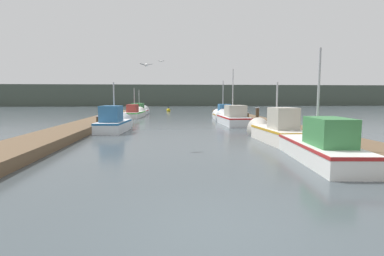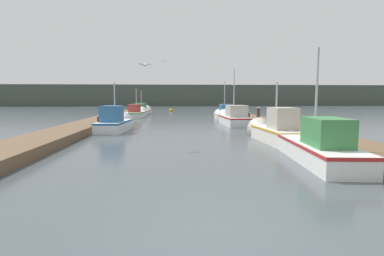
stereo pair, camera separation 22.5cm
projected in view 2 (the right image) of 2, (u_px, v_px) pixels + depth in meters
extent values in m
plane|color=#424C51|center=(208.00, 234.00, 4.82)|extent=(200.00, 200.00, 0.00)
cube|color=brown|center=(85.00, 126.00, 20.24)|extent=(2.25, 40.00, 0.42)
cube|color=brown|center=(271.00, 125.00, 21.10)|extent=(2.25, 40.00, 0.42)
cube|color=#424C42|center=(174.00, 96.00, 77.58)|extent=(120.00, 16.00, 4.99)
cube|color=silver|center=(318.00, 152.00, 10.09)|extent=(1.92, 4.97, 0.65)
cube|color=#AB2424|center=(319.00, 145.00, 10.06)|extent=(1.96, 5.00, 0.10)
cone|color=silver|center=(291.00, 140.00, 13.12)|extent=(1.50, 1.38, 1.38)
cube|color=#387A42|center=(327.00, 132.00, 9.40)|extent=(1.23, 1.86, 0.89)
cylinder|color=#B2B2B7|center=(317.00, 95.00, 10.25)|extent=(0.08, 0.08, 3.20)
cube|color=silver|center=(278.00, 135.00, 14.34)|extent=(1.56, 3.98, 0.69)
cube|color=gold|center=(278.00, 129.00, 14.31)|extent=(1.59, 4.01, 0.10)
cone|color=silver|center=(261.00, 130.00, 16.74)|extent=(1.37, 0.96, 1.34)
cube|color=#B2AD9E|center=(283.00, 118.00, 13.77)|extent=(1.10, 1.37, 1.00)
cylinder|color=#B2B2B7|center=(276.00, 105.00, 14.48)|extent=(0.08, 0.08, 2.20)
cube|color=silver|center=(114.00, 126.00, 18.81)|extent=(1.79, 3.82, 0.67)
cube|color=#165B9B|center=(114.00, 122.00, 18.78)|extent=(1.82, 3.85, 0.10)
cone|color=silver|center=(123.00, 123.00, 21.02)|extent=(1.48, 0.84, 1.43)
cube|color=#2D6699|center=(112.00, 114.00, 18.26)|extent=(1.25, 1.57, 0.97)
cylinder|color=#B2B2B7|center=(115.00, 102.00, 18.92)|extent=(0.08, 0.08, 2.42)
cube|color=silver|center=(235.00, 121.00, 23.38)|extent=(1.83, 4.63, 0.67)
cube|color=#B51515|center=(235.00, 117.00, 23.35)|extent=(1.86, 4.66, 0.10)
cone|color=silver|center=(227.00, 118.00, 26.18)|extent=(1.65, 1.13, 1.62)
cube|color=#B2AD9E|center=(237.00, 111.00, 22.73)|extent=(1.41, 1.79, 0.88)
cylinder|color=#B2B2B7|center=(234.00, 93.00, 23.49)|extent=(0.08, 0.08, 3.66)
cube|color=silver|center=(225.00, 117.00, 28.11)|extent=(1.53, 4.69, 0.52)
cube|color=#AD7A18|center=(225.00, 115.00, 28.09)|extent=(1.56, 4.72, 0.10)
cone|color=silver|center=(221.00, 115.00, 30.97)|extent=(1.37, 1.12, 1.34)
cube|color=#2D6699|center=(226.00, 110.00, 27.45)|extent=(1.08, 1.46, 0.99)
cylinder|color=#B2B2B7|center=(225.00, 98.00, 28.27)|extent=(0.08, 0.08, 3.17)
cube|color=silver|center=(136.00, 115.00, 31.82)|extent=(2.03, 4.89, 0.59)
cube|color=green|center=(136.00, 112.00, 31.79)|extent=(2.07, 4.92, 0.10)
cone|color=silver|center=(141.00, 113.00, 34.62)|extent=(1.58, 1.03, 1.50)
cube|color=#99332D|center=(134.00, 108.00, 31.15)|extent=(1.14, 1.67, 0.80)
cylinder|color=#B2B2B7|center=(136.00, 100.00, 32.01)|extent=(0.08, 0.08, 2.50)
cube|color=silver|center=(141.00, 113.00, 36.80)|extent=(2.08, 5.25, 0.50)
cube|color=red|center=(141.00, 111.00, 36.78)|extent=(2.11, 5.29, 0.10)
cone|color=silver|center=(145.00, 111.00, 40.00)|extent=(1.71, 1.42, 1.62)
cube|color=#387A42|center=(140.00, 107.00, 36.09)|extent=(1.45, 2.00, 0.91)
cylinder|color=#B2B2B7|center=(141.00, 100.00, 37.03)|extent=(0.08, 0.08, 2.52)
cylinder|color=#473523|center=(248.00, 119.00, 22.70)|extent=(0.21, 0.21, 0.97)
cylinder|color=silver|center=(249.00, 113.00, 22.65)|extent=(0.25, 0.25, 0.04)
cylinder|color=#473523|center=(99.00, 124.00, 19.32)|extent=(0.23, 0.23, 0.92)
cylinder|color=silver|center=(99.00, 116.00, 19.27)|extent=(0.27, 0.27, 0.04)
cylinder|color=#473523|center=(258.00, 118.00, 21.13)|extent=(0.24, 0.24, 1.40)
cylinder|color=silver|center=(258.00, 108.00, 21.06)|extent=(0.27, 0.27, 0.04)
sphere|color=gold|center=(171.00, 110.00, 44.42)|extent=(0.59, 0.59, 0.59)
cylinder|color=black|center=(171.00, 107.00, 44.36)|extent=(0.06, 0.06, 0.50)
ellipsoid|color=white|center=(145.00, 65.00, 12.77)|extent=(0.22, 0.31, 0.12)
cube|color=gray|center=(148.00, 65.00, 12.82)|extent=(0.30, 0.20, 0.07)
cube|color=gray|center=(142.00, 64.00, 12.71)|extent=(0.30, 0.20, 0.07)
ellipsoid|color=white|center=(163.00, 61.00, 26.00)|extent=(0.15, 0.28, 0.12)
cube|color=gray|center=(161.00, 61.00, 25.99)|extent=(0.28, 0.13, 0.07)
cube|color=gray|center=(164.00, 61.00, 26.00)|extent=(0.28, 0.13, 0.07)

